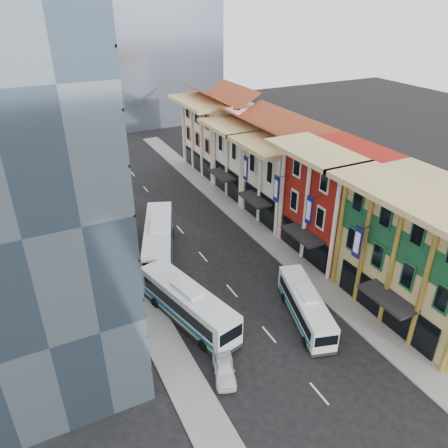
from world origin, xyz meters
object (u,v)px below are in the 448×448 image
office_tower (8,161)px  bus_right (306,306)px  sedan_left (224,369)px  bus_left_near (188,304)px  bus_left_far (159,239)px  shophouse_tan (427,254)px

office_tower → bus_right: bearing=-27.2°
office_tower → bus_right: office_tower is taller
sedan_left → office_tower: bearing=150.3°
bus_left_near → bus_left_far: bearing=69.5°
bus_left_near → bus_right: bus_left_near is taller
shophouse_tan → bus_right: 11.54m
office_tower → bus_left_far: bearing=23.6°
shophouse_tan → bus_left_near: 21.43m
shophouse_tan → bus_left_far: bearing=132.8°
office_tower → bus_left_far: 19.09m
office_tower → shophouse_tan: bearing=-24.3°
shophouse_tan → office_tower: 35.19m
shophouse_tan → bus_right: (-10.13, 3.26, -4.46)m
bus_left_near → sedan_left: (0.00, -7.16, -1.19)m
office_tower → sedan_left: office_tower is taller
office_tower → sedan_left: (11.50, -13.29, -14.33)m
bus_right → sedan_left: size_ratio=2.42×
shophouse_tan → sedan_left: bearing=177.9°
shophouse_tan → office_tower: office_tower is taller
sedan_left → bus_left_near: bearing=109.5°
office_tower → sedan_left: size_ratio=7.58×
bus_right → bus_left_far: bearing=132.4°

